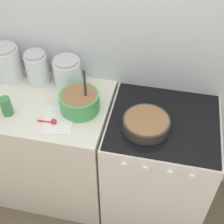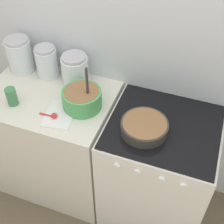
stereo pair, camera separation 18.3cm
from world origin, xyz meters
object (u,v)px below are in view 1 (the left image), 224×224
object	(u,v)px
stove	(157,166)
baking_pan	(146,123)
mixing_bowl	(79,101)
storage_jar_right	(68,75)
storage_jar_left	(8,65)
tin_can	(6,106)
storage_jar_middle	(37,70)

from	to	relation	value
stove	baking_pan	size ratio (longest dim) A/B	3.35
mixing_bowl	baking_pan	size ratio (longest dim) A/B	1.10
storage_jar_right	storage_jar_left	bearing A→B (deg)	180.00
storage_jar_left	tin_can	distance (m)	0.37
baking_pan	storage_jar_middle	xyz separation A→B (m)	(-0.76, 0.28, 0.06)
mixing_bowl	storage_jar_right	xyz separation A→B (m)	(-0.14, 0.21, 0.02)
baking_pan	storage_jar_middle	bearing A→B (deg)	160.05
baking_pan	tin_can	distance (m)	0.84
stove	mixing_bowl	xyz separation A→B (m)	(-0.52, -0.01, 0.52)
baking_pan	storage_jar_middle	distance (m)	0.81
baking_pan	storage_jar_right	xyz separation A→B (m)	(-0.56, 0.28, 0.05)
storage_jar_right	mixing_bowl	bearing A→B (deg)	-56.05
storage_jar_middle	tin_can	size ratio (longest dim) A/B	1.88
storage_jar_middle	tin_can	bearing A→B (deg)	-101.72
storage_jar_left	baking_pan	bearing A→B (deg)	-15.92
stove	storage_jar_left	bearing A→B (deg)	169.65
storage_jar_left	storage_jar_middle	distance (m)	0.21
storage_jar_middle	tin_can	distance (m)	0.34
baking_pan	tin_can	world-z (taller)	tin_can
stove	storage_jar_right	xyz separation A→B (m)	(-0.66, 0.20, 0.54)
baking_pan	storage_jar_right	world-z (taller)	storage_jar_right
storage_jar_left	stove	bearing A→B (deg)	-10.35
tin_can	mixing_bowl	bearing A→B (deg)	17.29
stove	storage_jar_right	bearing A→B (deg)	163.38
baking_pan	storage_jar_left	bearing A→B (deg)	164.08
stove	storage_jar_left	size ratio (longest dim) A/B	3.73
baking_pan	storage_jar_right	distance (m)	0.62
storage_jar_left	storage_jar_right	world-z (taller)	storage_jar_left
storage_jar_middle	stove	bearing A→B (deg)	-12.77
storage_jar_middle	storage_jar_right	size ratio (longest dim) A/B	1.08
baking_pan	tin_can	size ratio (longest dim) A/B	2.29
storage_jar_middle	storage_jar_right	bearing A→B (deg)	-0.00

